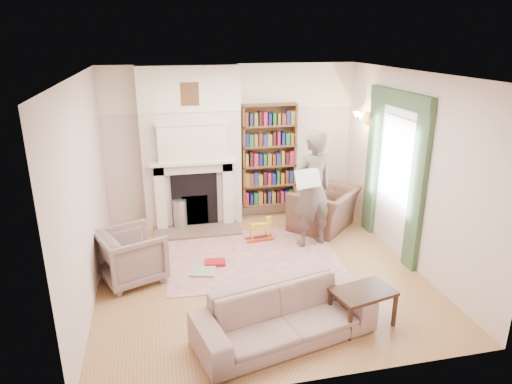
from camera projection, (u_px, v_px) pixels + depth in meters
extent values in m
plane|color=#96663C|center=(260.00, 272.00, 6.62)|extent=(4.50, 4.50, 0.00)
plane|color=white|center=(260.00, 74.00, 5.71)|extent=(4.50, 4.50, 0.00)
plane|color=beige|center=(232.00, 144.00, 8.24)|extent=(4.50, 0.00, 4.50)
plane|color=beige|center=(316.00, 254.00, 4.09)|extent=(4.50, 0.00, 4.50)
plane|color=beige|center=(85.00, 192.00, 5.70)|extent=(0.00, 4.50, 4.50)
plane|color=beige|center=(411.00, 170.00, 6.62)|extent=(0.00, 4.50, 4.50)
cube|color=beige|center=(191.00, 148.00, 7.93)|extent=(1.70, 0.35, 2.80)
cube|color=silver|center=(193.00, 162.00, 7.72)|extent=(1.47, 0.24, 0.05)
cube|color=black|center=(195.00, 200.00, 8.04)|extent=(0.80, 0.06, 0.96)
cube|color=silver|center=(192.00, 143.00, 7.63)|extent=(1.15, 0.18, 0.62)
cube|color=brown|center=(269.00, 156.00, 8.33)|extent=(1.00, 0.24, 1.85)
cube|color=silver|center=(396.00, 160.00, 6.97)|extent=(0.02, 0.90, 1.30)
cube|color=#31482E|center=(417.00, 190.00, 6.40)|extent=(0.07, 0.32, 2.40)
cube|color=#31482E|center=(372.00, 164.00, 7.69)|extent=(0.07, 0.32, 2.40)
cube|color=#31482E|center=(400.00, 99.00, 6.66)|extent=(0.09, 1.70, 0.24)
cube|color=#C0A691|center=(252.00, 256.00, 7.08)|extent=(2.70, 2.13, 0.01)
imported|color=#452F25|center=(324.00, 209.00, 8.04)|extent=(1.47, 1.47, 0.72)
imported|color=gray|center=(132.00, 256.00, 6.31)|extent=(1.05, 1.03, 0.74)
imported|color=#A49387|center=(284.00, 315.00, 5.10)|extent=(2.15, 1.23, 0.59)
imported|color=#5B5049|center=(312.00, 189.00, 7.20)|extent=(0.78, 0.60, 1.90)
cube|color=white|center=(308.00, 178.00, 6.90)|extent=(0.44, 0.21, 0.28)
cylinder|color=#B2B4BA|center=(180.00, 214.00, 8.02)|extent=(0.30, 0.30, 0.55)
cube|color=#E3CB50|center=(203.00, 271.00, 6.61)|extent=(0.43, 0.43, 0.03)
cube|color=#A2121A|center=(215.00, 263.00, 6.82)|extent=(0.33, 0.24, 0.05)
cube|color=red|center=(287.00, 280.00, 6.37)|extent=(0.28, 0.24, 0.02)
cube|color=red|center=(271.00, 296.00, 5.98)|extent=(0.30, 0.30, 0.02)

